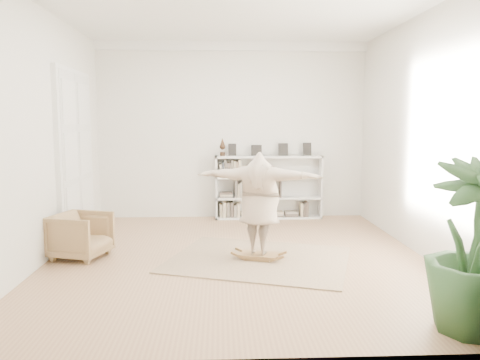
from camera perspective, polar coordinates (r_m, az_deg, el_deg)
The scene contains 9 objects.
floor at distance 7.03m, azimuth -0.27°, elevation -9.38°, with size 6.00×6.00×0.00m, color #9C7251.
room_shell at distance 9.79m, azimuth -0.99°, elevation 16.02°, with size 6.00×6.00×6.00m.
doors at distance 8.41m, azimuth -19.39°, elevation 2.66°, with size 0.09×1.78×2.92m.
bookshelf at distance 9.70m, azimuth 3.46°, elevation -0.95°, with size 2.20×0.35×1.64m.
armchair at distance 7.29m, azimuth -18.80°, elevation -6.43°, with size 0.72×0.74×0.67m, color tan.
rug at distance 6.89m, azimuth 2.33°, elevation -9.64°, with size 2.50×2.00×0.02m, color tan.
rocker_board at distance 6.87m, azimuth 2.33°, elevation -9.15°, with size 0.61×0.47×0.11m.
person at distance 6.69m, azimuth 2.36°, elevation -2.54°, with size 1.82×0.49×1.48m, color tan.
houseplant at distance 4.96m, azimuth 26.78°, elevation -7.26°, with size 0.93×0.93×1.66m, color #2A4E27.
Camera 1 is at (-0.27, -6.73, 2.00)m, focal length 35.00 mm.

